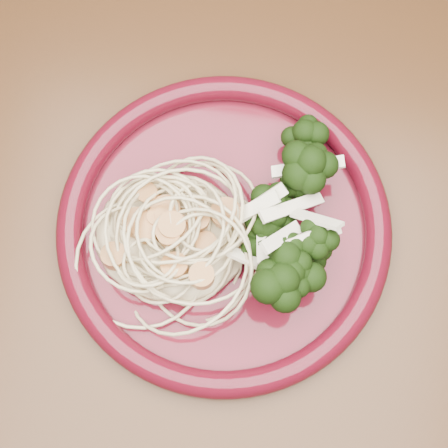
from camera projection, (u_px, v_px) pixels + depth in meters
name	position (u px, v px, depth m)	size (l,w,h in m)	color
dining_table	(282.00, 313.00, 0.67)	(1.20, 0.80, 0.75)	#472814
dinner_plate	(224.00, 227.00, 0.58)	(0.40, 0.40, 0.03)	#500E1A
spaghetti_pile	(171.00, 234.00, 0.57)	(0.14, 0.13, 0.03)	beige
scallop_cluster	(167.00, 221.00, 0.53)	(0.13, 0.13, 0.04)	#CA8848
broccoli_pile	(289.00, 206.00, 0.57)	(0.09, 0.16, 0.05)	black
onion_garnish	(293.00, 194.00, 0.54)	(0.07, 0.10, 0.06)	#F0E6C9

